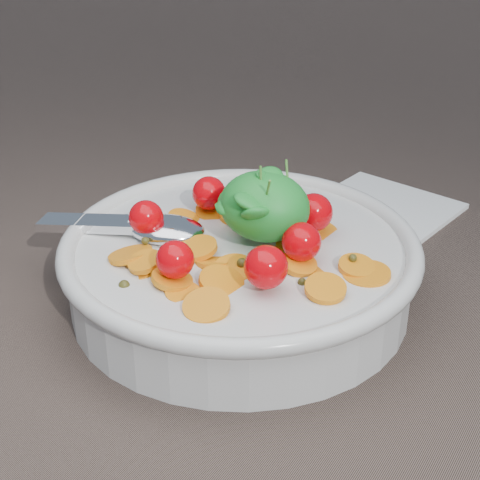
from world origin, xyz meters
The scene contains 3 objects.
ground centered at (0.00, 0.00, 0.00)m, with size 6.00×6.00×0.00m, color brown.
bowl centered at (-0.02, 0.02, 0.04)m, with size 0.32×0.30×0.13m.
napkin centered at (0.02, 0.26, 0.00)m, with size 0.14×0.12×0.01m, color white.
Camera 1 is at (0.25, -0.43, 0.34)m, focal length 55.00 mm.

